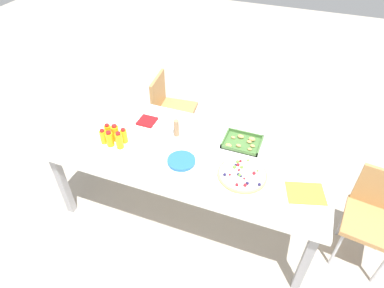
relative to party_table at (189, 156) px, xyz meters
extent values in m
plane|color=#B2A899|center=(0.00, 0.00, -0.69)|extent=(12.00, 12.00, 0.00)
cube|color=white|center=(0.00, 0.00, 0.04)|extent=(2.23, 0.95, 0.04)
cube|color=#99999E|center=(-1.03, -0.40, -0.34)|extent=(0.06, 0.06, 0.71)
cube|color=#99999E|center=(1.03, -0.40, -0.34)|extent=(0.06, 0.06, 0.71)
cube|color=#99999E|center=(-1.03, 0.40, -0.34)|extent=(0.06, 0.06, 0.71)
cube|color=#99999E|center=(1.03, 0.40, -0.34)|extent=(0.06, 0.06, 0.71)
cube|color=#B7844C|center=(-0.49, 0.85, -0.24)|extent=(0.44, 0.44, 0.04)
cube|color=#B7844C|center=(-0.68, 0.84, -0.05)|extent=(0.07, 0.38, 0.38)
cylinder|color=silver|center=(-0.35, 1.03, -0.49)|extent=(0.02, 0.02, 0.41)
cylinder|color=silver|center=(-0.32, 0.71, -0.49)|extent=(0.02, 0.02, 0.41)
cylinder|color=silver|center=(-0.67, 1.00, -0.49)|extent=(0.02, 0.02, 0.41)
cylinder|color=silver|center=(-0.64, 0.68, -0.49)|extent=(0.02, 0.02, 0.41)
cube|color=#B7844C|center=(1.45, 0.03, -0.24)|extent=(0.45, 0.45, 0.04)
cube|color=#B7844C|center=(1.47, 0.21, -0.05)|extent=(0.38, 0.08, 0.38)
cylinder|color=silver|center=(1.59, -0.15, -0.49)|extent=(0.02, 0.02, 0.41)
cylinder|color=silver|center=(1.27, -0.11, -0.49)|extent=(0.02, 0.02, 0.41)
cylinder|color=silver|center=(1.63, 0.17, -0.49)|extent=(0.02, 0.02, 0.41)
cylinder|color=silver|center=(1.31, 0.21, -0.49)|extent=(0.02, 0.02, 0.41)
cylinder|color=#FAAE14|center=(-0.68, -0.16, 0.12)|extent=(0.05, 0.05, 0.12)
cylinder|color=red|center=(-0.68, -0.16, 0.18)|extent=(0.03, 0.03, 0.02)
cylinder|color=#F9AD14|center=(-0.62, -0.17, 0.12)|extent=(0.06, 0.06, 0.12)
cylinder|color=red|center=(-0.62, -0.17, 0.19)|extent=(0.04, 0.04, 0.02)
cylinder|color=#FAAE14|center=(-0.53, -0.16, 0.13)|extent=(0.06, 0.06, 0.13)
cylinder|color=red|center=(-0.53, -0.16, 0.20)|extent=(0.04, 0.04, 0.02)
cylinder|color=#F9AD14|center=(-0.68, -0.08, 0.12)|extent=(0.05, 0.05, 0.12)
cylinder|color=red|center=(-0.68, -0.08, 0.18)|extent=(0.04, 0.04, 0.02)
cylinder|color=#FAAC14|center=(-0.61, -0.09, 0.13)|extent=(0.06, 0.06, 0.13)
cylinder|color=red|center=(-0.61, -0.09, 0.20)|extent=(0.04, 0.04, 0.02)
cylinder|color=#FAAC14|center=(-0.53, -0.09, 0.12)|extent=(0.05, 0.05, 0.12)
cylinder|color=red|center=(-0.53, -0.09, 0.18)|extent=(0.03, 0.03, 0.02)
cylinder|color=tan|center=(0.46, -0.12, 0.07)|extent=(0.36, 0.36, 0.02)
cylinder|color=white|center=(0.46, -0.12, 0.08)|extent=(0.33, 0.33, 0.01)
sphere|color=#66B238|center=(0.47, 0.02, 0.09)|extent=(0.02, 0.02, 0.02)
sphere|color=#1E1947|center=(0.52, -0.21, 0.09)|extent=(0.02, 0.02, 0.02)
sphere|color=#66B238|center=(0.40, -0.02, 0.09)|extent=(0.02, 0.02, 0.02)
sphere|color=red|center=(0.43, -0.10, 0.09)|extent=(0.02, 0.02, 0.02)
sphere|color=red|center=(0.55, -0.10, 0.09)|extent=(0.03, 0.03, 0.03)
sphere|color=#1E1947|center=(0.35, -0.19, 0.09)|extent=(0.02, 0.02, 0.02)
sphere|color=#1E1947|center=(0.60, -0.19, 0.09)|extent=(0.02, 0.02, 0.02)
sphere|color=red|center=(0.46, -0.25, 0.09)|extent=(0.02, 0.02, 0.02)
sphere|color=#66B238|center=(0.45, -0.15, 0.09)|extent=(0.03, 0.03, 0.03)
sphere|color=red|center=(0.49, -0.17, 0.09)|extent=(0.02, 0.02, 0.02)
sphere|color=red|center=(0.51, -0.24, 0.09)|extent=(0.03, 0.03, 0.03)
sphere|color=red|center=(0.38, -0.17, 0.09)|extent=(0.02, 0.02, 0.02)
sphere|color=red|center=(0.42, -0.01, 0.09)|extent=(0.02, 0.02, 0.02)
sphere|color=#66B238|center=(0.40, -0.09, 0.09)|extent=(0.03, 0.03, 0.03)
sphere|color=red|center=(0.41, -0.06, 0.09)|extent=(0.02, 0.02, 0.02)
sphere|color=#66B238|center=(0.56, -0.06, 0.09)|extent=(0.02, 0.02, 0.02)
sphere|color=#66B238|center=(0.45, -0.07, 0.09)|extent=(0.03, 0.03, 0.03)
sphere|color=#1E1947|center=(0.40, -0.06, 0.09)|extent=(0.02, 0.02, 0.02)
sphere|color=#1E1947|center=(0.44, -0.15, 0.09)|extent=(0.02, 0.02, 0.02)
sphere|color=#1E1947|center=(0.46, -0.16, 0.09)|extent=(0.02, 0.02, 0.02)
cube|color=#477238|center=(0.38, 0.23, 0.06)|extent=(0.30, 0.25, 0.01)
cube|color=#477238|center=(0.38, 0.11, 0.08)|extent=(0.30, 0.01, 0.03)
cube|color=#477238|center=(0.38, 0.35, 0.08)|extent=(0.30, 0.01, 0.03)
cube|color=#477238|center=(0.23, 0.23, 0.08)|extent=(0.01, 0.25, 0.03)
cube|color=#477238|center=(0.52, 0.23, 0.08)|extent=(0.01, 0.25, 0.03)
ellipsoid|color=tan|center=(0.29, 0.26, 0.08)|extent=(0.03, 0.02, 0.02)
ellipsoid|color=tan|center=(0.44, 0.28, 0.08)|extent=(0.06, 0.04, 0.03)
ellipsoid|color=tan|center=(0.45, 0.16, 0.08)|extent=(0.03, 0.02, 0.02)
ellipsoid|color=tan|center=(0.43, 0.25, 0.08)|extent=(0.04, 0.03, 0.02)
ellipsoid|color=tan|center=(0.36, 0.17, 0.08)|extent=(0.04, 0.03, 0.02)
ellipsoid|color=tan|center=(0.46, 0.21, 0.08)|extent=(0.04, 0.03, 0.02)
ellipsoid|color=tan|center=(0.35, 0.29, 0.08)|extent=(0.05, 0.04, 0.03)
ellipsoid|color=tan|center=(0.28, 0.14, 0.08)|extent=(0.05, 0.04, 0.03)
cylinder|color=blue|center=(-0.01, -0.15, 0.06)|extent=(0.22, 0.22, 0.00)
cylinder|color=blue|center=(-0.01, -0.15, 0.07)|extent=(0.22, 0.22, 0.00)
cylinder|color=blue|center=(-0.01, -0.15, 0.07)|extent=(0.22, 0.22, 0.00)
cylinder|color=blue|center=(-0.01, -0.15, 0.08)|extent=(0.22, 0.22, 0.00)
cylinder|color=blue|center=(-0.01, -0.15, 0.08)|extent=(0.22, 0.22, 0.00)
cube|color=red|center=(-0.48, 0.22, 0.07)|extent=(0.15, 0.15, 0.02)
cylinder|color=#9E7A56|center=(-0.17, 0.14, 0.14)|extent=(0.04, 0.04, 0.15)
cube|color=yellow|center=(0.92, -0.13, 0.06)|extent=(0.31, 0.27, 0.01)
camera|label=1|loc=(0.72, -1.82, 1.82)|focal=30.92mm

